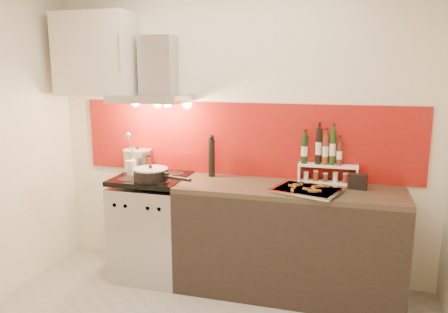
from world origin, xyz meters
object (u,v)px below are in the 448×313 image
(range_stove, at_px, (153,227))
(counter, at_px, (288,240))
(stock_pot, at_px, (138,160))
(pepper_mill, at_px, (212,156))
(saute_pan, at_px, (151,174))
(baking_tray, at_px, (307,190))

(range_stove, bearing_deg, counter, 0.23)
(range_stove, bearing_deg, stock_pot, 138.20)
(counter, height_order, pepper_mill, pepper_mill)
(counter, xyz_separation_m, stock_pot, (-1.43, 0.20, 0.56))
(saute_pan, xyz_separation_m, pepper_mill, (0.43, 0.31, 0.12))
(saute_pan, relative_size, pepper_mill, 1.49)
(saute_pan, distance_m, baking_tray, 1.28)
(counter, relative_size, saute_pan, 3.29)
(stock_pot, height_order, pepper_mill, pepper_mill)
(baking_tray, bearing_deg, range_stove, 175.87)
(counter, distance_m, stock_pot, 1.55)
(counter, bearing_deg, stock_pot, 172.06)
(counter, xyz_separation_m, baking_tray, (0.15, -0.10, 0.47))
(stock_pot, xyz_separation_m, saute_pan, (0.29, -0.33, -0.04))
(baking_tray, bearing_deg, counter, 145.08)
(range_stove, xyz_separation_m, baking_tray, (1.35, -0.10, 0.47))
(counter, xyz_separation_m, saute_pan, (-1.14, -0.13, 0.51))
(range_stove, distance_m, pepper_mill, 0.83)
(counter, height_order, stock_pot, stock_pot)
(counter, relative_size, pepper_mill, 4.89)
(range_stove, distance_m, saute_pan, 0.54)
(baking_tray, bearing_deg, saute_pan, -178.70)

